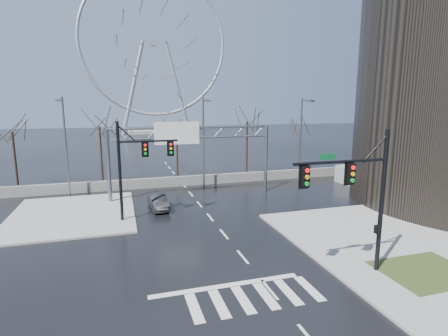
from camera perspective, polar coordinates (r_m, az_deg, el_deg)
name	(u,v)px	position (r m, az deg, el deg)	size (l,w,h in m)	color
ground	(243,257)	(22.23, 3.07, -14.30)	(260.00, 260.00, 0.00)	black
sidewalk_right_ext	(359,228)	(28.48, 21.16, -9.19)	(12.00, 10.00, 0.15)	gray
sidewalk_far	(73,214)	(32.56, -23.41, -6.90)	(10.00, 12.00, 0.15)	gray
grass_strip	(426,271)	(23.07, 30.12, -14.38)	(5.00, 4.00, 0.02)	#283C19
barrier_wall	(184,181)	(40.53, -6.56, -2.10)	(52.00, 0.50, 1.10)	slate
signal_mast_near	(362,189)	(19.70, 21.61, -3.28)	(5.52, 0.41, 8.00)	black
signal_mast_far	(134,162)	(28.30, -14.43, 1.03)	(4.72, 0.41, 8.00)	black
sign_gantry	(188,146)	(34.80, -5.84, 3.59)	(16.36, 0.40, 7.60)	slate
streetlight_left	(65,139)	(37.63, -24.54, 4.29)	(0.50, 2.55, 10.00)	slate
streetlight_mid	(204,136)	(38.34, -3.28, 5.31)	(0.50, 2.55, 10.00)	slate
streetlight_right	(302,133)	(42.76, 12.63, 5.61)	(0.50, 2.55, 10.00)	slate
tree_far_left	(13,139)	(44.52, -31.22, 4.13)	(3.50, 3.50, 7.00)	black
tree_left	(100,133)	(42.65, -19.62, 5.36)	(3.75, 3.75, 7.50)	black
tree_center	(177,137)	(44.21, -7.74, 4.98)	(3.25, 3.25, 6.50)	black
tree_right	(247,128)	(45.46, 3.78, 6.52)	(3.90, 3.90, 7.80)	black
tree_far_right	(300,133)	(49.34, 12.34, 5.68)	(3.40, 3.40, 6.80)	black
ferris_wheel	(154,48)	(115.82, -11.31, 18.59)	(45.00, 6.00, 50.91)	gray
car	(158,202)	(31.91, -10.70, -5.49)	(1.36, 3.91, 1.29)	black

